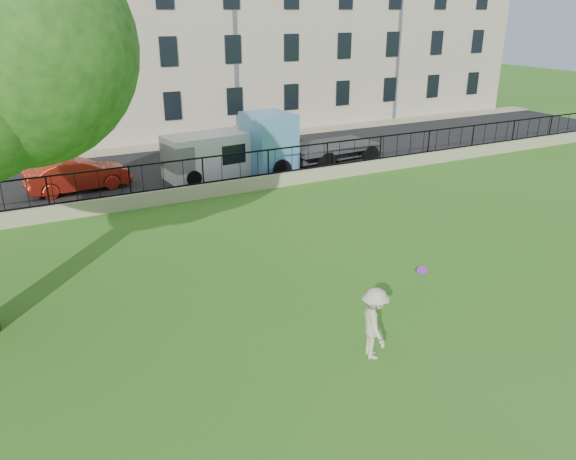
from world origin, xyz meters
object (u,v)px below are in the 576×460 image
man (374,323)px  red_sedan (78,175)px  frisbee (422,270)px  blue_truck (311,138)px  white_van (217,154)px

man → red_sedan: man is taller
frisbee → blue_truck: size_ratio=0.04×
frisbee → red_sedan: bearing=112.5°
red_sedan → white_van: white_van is taller
blue_truck → frisbee: bearing=-113.2°
man → red_sedan: bearing=31.8°
man → frisbee: man is taller
red_sedan → blue_truck: bearing=-100.9°
red_sedan → blue_truck: (11.00, -1.00, 0.72)m
man → white_van: 15.87m
frisbee → red_sedan: size_ratio=0.06×
man → white_van: size_ratio=0.35×
white_van → blue_truck: 4.84m
red_sedan → blue_truck: size_ratio=0.63×
white_van → blue_truck: (4.80, -0.48, 0.41)m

